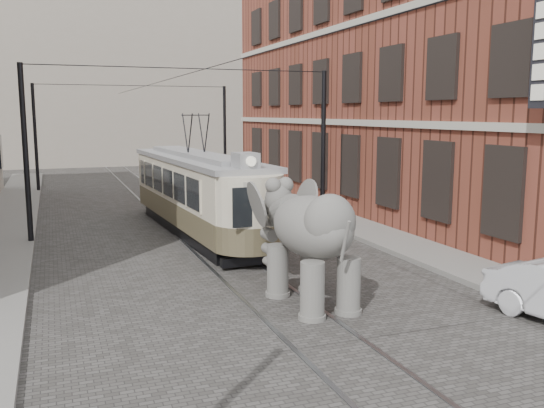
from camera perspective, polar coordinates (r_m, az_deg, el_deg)
name	(u,v)px	position (r m, az deg, el deg)	size (l,w,h in m)	color
ground	(244,274)	(16.28, -2.69, -6.83)	(120.00, 120.00, 0.00)	#464441
tram_rails	(244,274)	(16.27, -2.69, -6.79)	(1.54, 80.00, 0.02)	slate
sidewalk_right	(429,254)	(18.91, 14.95, -4.67)	(2.00, 60.00, 0.15)	slate
brick_building	(409,78)	(28.71, 13.15, 11.81)	(8.00, 26.00, 12.00)	brown
distant_block	(106,83)	(55.20, -15.83, 11.20)	(28.00, 10.00, 14.00)	gray
catenary	(194,154)	(20.49, -7.59, 4.86)	(11.00, 30.20, 6.00)	black
tram	(197,174)	(21.57, -7.32, 2.87)	(2.27, 10.98, 4.36)	beige
elephant	(312,245)	(13.47, 3.89, -3.98)	(2.53, 4.60, 2.81)	#64615C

